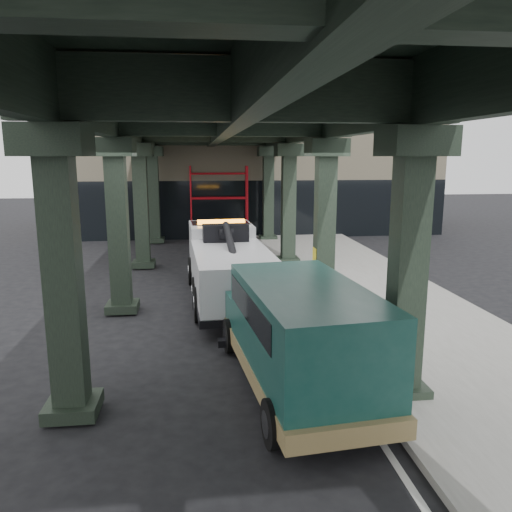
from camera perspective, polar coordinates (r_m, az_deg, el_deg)
ground at (r=13.24m, az=-1.34°, el=-8.55°), size 90.00×90.00×0.00m
sidewalk at (r=16.09m, az=14.20°, el=-5.00°), size 5.00×40.00×0.15m
lane_stripe at (r=15.35m, az=4.32°, el=-5.73°), size 0.12×38.00×0.01m
viaduct at (r=14.45m, az=-3.84°, el=15.11°), size 7.40×32.00×6.40m
building at (r=32.56m, az=-1.14°, el=10.44°), size 22.00×10.00×8.00m
scaffolding at (r=27.17m, az=-4.25°, el=6.24°), size 3.08×0.88×4.00m
tow_truck at (r=15.74m, az=-3.34°, el=-0.74°), size 2.58×7.71×2.49m
towed_van at (r=9.65m, az=4.98°, el=-8.82°), size 2.65×5.62×2.20m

